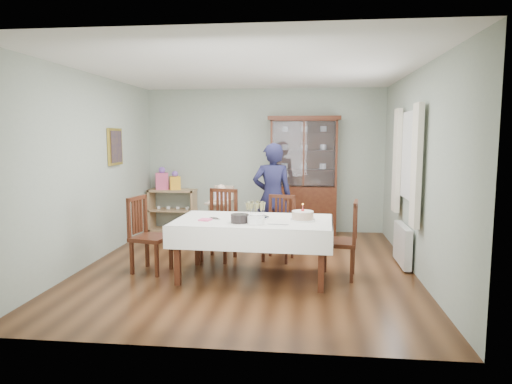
# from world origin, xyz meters

# --- Properties ---
(floor) EXTENTS (5.00, 5.00, 0.00)m
(floor) POSITION_xyz_m (0.00, 0.00, 0.00)
(floor) COLOR #593319
(floor) RESTS_ON ground
(room_shell) EXTENTS (5.00, 5.00, 5.00)m
(room_shell) POSITION_xyz_m (0.00, 0.53, 1.70)
(room_shell) COLOR #9EAA99
(room_shell) RESTS_ON floor
(dining_table) EXTENTS (2.05, 1.24, 0.76)m
(dining_table) POSITION_xyz_m (0.14, -0.47, 0.38)
(dining_table) COLOR #492512
(dining_table) RESTS_ON floor
(china_cabinet) EXTENTS (1.30, 0.48, 2.18)m
(china_cabinet) POSITION_xyz_m (0.75, 2.26, 1.12)
(china_cabinet) COLOR #492512
(china_cabinet) RESTS_ON floor
(sideboard) EXTENTS (0.90, 0.38, 0.80)m
(sideboard) POSITION_xyz_m (-1.75, 2.28, 0.40)
(sideboard) COLOR tan
(sideboard) RESTS_ON floor
(picture_frame) EXTENTS (0.04, 0.48, 0.58)m
(picture_frame) POSITION_xyz_m (-2.22, 0.80, 1.65)
(picture_frame) COLOR gold
(picture_frame) RESTS_ON room_shell
(window) EXTENTS (0.04, 1.02, 1.22)m
(window) POSITION_xyz_m (2.22, 0.30, 1.55)
(window) COLOR white
(window) RESTS_ON room_shell
(curtain_left) EXTENTS (0.07, 0.30, 1.55)m
(curtain_left) POSITION_xyz_m (2.16, -0.32, 1.45)
(curtain_left) COLOR silver
(curtain_left) RESTS_ON room_shell
(curtain_right) EXTENTS (0.07, 0.30, 1.55)m
(curtain_right) POSITION_xyz_m (2.16, 0.92, 1.45)
(curtain_right) COLOR silver
(curtain_right) RESTS_ON room_shell
(radiator) EXTENTS (0.10, 0.80, 0.55)m
(radiator) POSITION_xyz_m (2.16, 0.30, 0.30)
(radiator) COLOR white
(radiator) RESTS_ON floor
(chair_far_left) EXTENTS (0.55, 0.55, 1.03)m
(chair_far_left) POSITION_xyz_m (-0.48, 0.35, 0.31)
(chair_far_left) COLOR #492512
(chair_far_left) RESTS_ON floor
(chair_far_right) EXTENTS (0.51, 0.51, 0.94)m
(chair_far_right) POSITION_xyz_m (0.41, 0.41, 0.28)
(chair_far_right) COLOR #492512
(chair_far_right) RESTS_ON floor
(chair_end_left) EXTENTS (0.54, 0.54, 1.01)m
(chair_end_left) POSITION_xyz_m (-1.27, -0.37, 0.30)
(chair_end_left) COLOR #492512
(chair_end_left) RESTS_ON floor
(chair_end_right) EXTENTS (0.51, 0.51, 1.00)m
(chair_end_right) POSITION_xyz_m (1.24, -0.35, 0.30)
(chair_end_right) COLOR #492512
(chair_end_right) RESTS_ON floor
(woman) EXTENTS (0.67, 0.49, 1.71)m
(woman) POSITION_xyz_m (0.27, 1.00, 0.86)
(woman) COLOR black
(woman) RESTS_ON floor
(high_chair) EXTENTS (0.54, 0.54, 1.03)m
(high_chair) POSITION_xyz_m (-0.58, 1.14, 0.40)
(high_chair) COLOR black
(high_chair) RESTS_ON floor
(champagne_tray) EXTENTS (0.35, 0.35, 0.21)m
(champagne_tray) POSITION_xyz_m (0.15, -0.37, 0.83)
(champagne_tray) COLOR silver
(champagne_tray) RESTS_ON dining_table
(birthday_cake) EXTENTS (0.32, 0.32, 0.22)m
(birthday_cake) POSITION_xyz_m (0.76, -0.46, 0.82)
(birthday_cake) COLOR white
(birthday_cake) RESTS_ON dining_table
(plate_stack_dark) EXTENTS (0.28, 0.28, 0.11)m
(plate_stack_dark) POSITION_xyz_m (-0.01, -0.69, 0.81)
(plate_stack_dark) COLOR black
(plate_stack_dark) RESTS_ON dining_table
(plate_stack_white) EXTENTS (0.27, 0.27, 0.09)m
(plate_stack_white) POSITION_xyz_m (0.20, -0.76, 0.80)
(plate_stack_white) COLOR white
(plate_stack_white) RESTS_ON dining_table
(napkin_stack) EXTENTS (0.17, 0.17, 0.02)m
(napkin_stack) POSITION_xyz_m (-0.46, -0.60, 0.77)
(napkin_stack) COLOR #EE5786
(napkin_stack) RESTS_ON dining_table
(cutlery) EXTENTS (0.18, 0.20, 0.01)m
(cutlery) POSITION_xyz_m (-0.40, -0.47, 0.77)
(cutlery) COLOR silver
(cutlery) RESTS_ON dining_table
(cake_knife) EXTENTS (0.26, 0.04, 0.01)m
(cake_knife) POSITION_xyz_m (0.47, -0.79, 0.77)
(cake_knife) COLOR silver
(cake_knife) RESTS_ON dining_table
(gift_bag_pink) EXTENTS (0.26, 0.20, 0.43)m
(gift_bag_pink) POSITION_xyz_m (-1.94, 2.26, 0.99)
(gift_bag_pink) COLOR #EE5786
(gift_bag_pink) RESTS_ON sideboard
(gift_bag_orange) EXTENTS (0.23, 0.20, 0.36)m
(gift_bag_orange) POSITION_xyz_m (-1.69, 2.26, 0.96)
(gift_bag_orange) COLOR yellow
(gift_bag_orange) RESTS_ON sideboard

